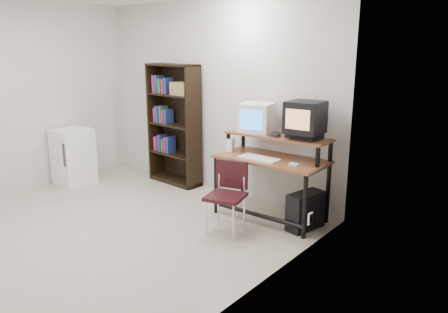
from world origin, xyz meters
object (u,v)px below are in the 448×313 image
Objects in this scene: computer_desk at (272,161)px; crt_monitor at (257,118)px; pc_tower at (305,211)px; crt_tv at (305,117)px; bookshelf at (175,123)px; school_chair at (228,190)px; mini_fridge at (73,157)px.

computer_desk is 0.57m from crt_monitor.
crt_tv is at bearing 144.22° from pc_tower.
computer_desk is at bearing -36.65° from crt_monitor.
crt_monitor is at bearing 174.69° from crt_tv.
bookshelf is at bearing 172.99° from crt_tv.
school_chair is at bearing -104.26° from computer_desk.
crt_tv reaches higher than mini_fridge.
bookshelf is (-1.54, 0.14, -0.25)m from crt_monitor.
school_chair is 2.82m from mini_fridge.
bookshelf is (-2.20, 0.18, -0.33)m from crt_tv.
pc_tower is at bearing -7.12° from computer_desk.
crt_monitor reaches higher than school_chair.
crt_tv is at bearing 15.63° from mini_fridge.
computer_desk is 0.69m from pc_tower.
computer_desk is 3.07m from mini_fridge.
bookshelf reaches higher than crt_tv.
school_chair is at bearing -24.45° from bookshelf.
computer_desk reaches higher than school_chair.
crt_monitor is 2.88m from mini_fridge.
computer_desk is 2.86× the size of pc_tower.
crt_tv reaches higher than computer_desk.
mini_fridge is (-2.97, -0.72, -0.28)m from computer_desk.
crt_tv is 0.48× the size of mini_fridge.
pc_tower is (0.49, -0.06, -0.49)m from computer_desk.
pc_tower is (0.81, -0.19, -0.94)m from crt_monitor.
pc_tower is 0.26× the size of bookshelf.
school_chair is (-0.15, -0.64, -0.22)m from computer_desk.
bookshelf is at bearing 160.99° from crt_monitor.
bookshelf reaches higher than school_chair.
mini_fridge reaches higher than pc_tower.
bookshelf is at bearing 170.81° from computer_desk.
crt_monitor is 0.58× the size of school_chair.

